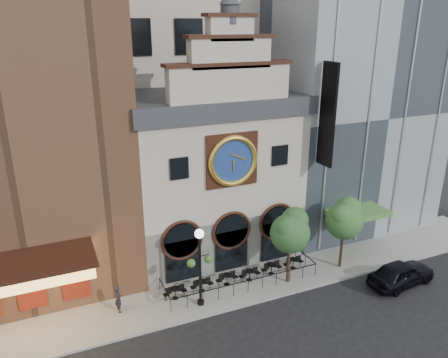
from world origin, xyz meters
TOP-DOWN VIEW (x-y plane):
  - ground at (0.00, 0.00)m, footprint 120.00×120.00m
  - sidewalk at (0.00, 2.50)m, footprint 44.00×5.00m
  - clock_building at (0.00, 7.82)m, footprint 12.60×8.78m
  - theater_building at (-13.00, 9.96)m, footprint 14.00×15.60m
  - retail_building at (12.99, 9.99)m, footprint 14.00×14.40m
  - cafe_railing at (0.00, 2.50)m, footprint 10.60×2.60m
  - bistro_0 at (-4.64, 2.44)m, footprint 1.58×0.68m
  - bistro_1 at (-2.77, 2.54)m, footprint 1.58×0.68m
  - bistro_2 at (-0.92, 2.59)m, footprint 1.58×0.68m
  - bistro_3 at (0.72, 2.45)m, footprint 1.58×0.68m
  - bistro_4 at (2.52, 2.57)m, footprint 1.58×0.68m
  - bistro_5 at (4.33, 2.60)m, footprint 1.58×0.68m
  - car_right at (10.16, -1.87)m, footprint 5.22×2.52m
  - pedestrian at (-8.21, 2.56)m, footprint 0.47×0.68m
  - lamppost at (-3.33, 1.23)m, footprint 1.68×0.57m
  - tree_left at (3.12, 1.32)m, footprint 2.77×2.66m
  - tree_right at (7.68, 1.52)m, footprint 2.74×2.64m

SIDE VIEW (x-z plane):
  - ground at x=0.00m, z-range 0.00..0.00m
  - sidewalk at x=0.00m, z-range 0.00..0.15m
  - cafe_railing at x=0.00m, z-range 0.15..1.05m
  - bistro_0 at x=-4.64m, z-range 0.16..1.06m
  - bistro_1 at x=-2.77m, z-range 0.16..1.06m
  - bistro_2 at x=-0.92m, z-range 0.16..1.06m
  - bistro_3 at x=0.72m, z-range 0.16..1.06m
  - bistro_4 at x=2.52m, z-range 0.16..1.06m
  - bistro_5 at x=4.33m, z-range 0.16..1.06m
  - car_right at x=10.16m, z-range 0.00..1.72m
  - pedestrian at x=-8.21m, z-range 0.15..1.94m
  - lamppost at x=-3.33m, z-range 0.77..6.04m
  - tree_right at x=7.68m, z-range 1.38..6.66m
  - tree_left at x=3.12m, z-range 1.39..6.72m
  - clock_building at x=0.00m, z-range -2.64..16.01m
  - retail_building at x=12.99m, z-range 0.14..20.14m
  - theater_building at x=-13.00m, z-range 0.10..25.10m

